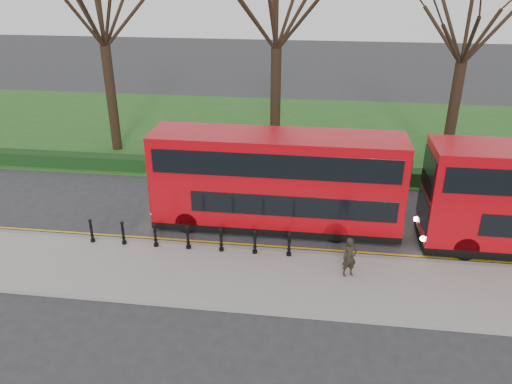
# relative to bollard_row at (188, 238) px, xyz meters

# --- Properties ---
(ground) EXTENTS (120.00, 120.00, 0.00)m
(ground) POSITION_rel_bollard_row_xyz_m (0.42, 1.35, -0.65)
(ground) COLOR #28282B
(ground) RESTS_ON ground
(pavement) EXTENTS (60.00, 4.00, 0.15)m
(pavement) POSITION_rel_bollard_row_xyz_m (0.42, -1.65, -0.58)
(pavement) COLOR gray
(pavement) RESTS_ON ground
(kerb) EXTENTS (60.00, 0.25, 0.16)m
(kerb) POSITION_rel_bollard_row_xyz_m (0.42, 0.35, -0.58)
(kerb) COLOR slate
(kerb) RESTS_ON ground
(grass_verge) EXTENTS (60.00, 18.00, 0.06)m
(grass_verge) POSITION_rel_bollard_row_xyz_m (0.42, 16.35, -0.62)
(grass_verge) COLOR #1E4F1A
(grass_verge) RESTS_ON ground
(hedge) EXTENTS (60.00, 0.90, 0.80)m
(hedge) POSITION_rel_bollard_row_xyz_m (0.42, 8.15, -0.25)
(hedge) COLOR black
(hedge) RESTS_ON ground
(yellow_line_outer) EXTENTS (60.00, 0.10, 0.01)m
(yellow_line_outer) POSITION_rel_bollard_row_xyz_m (0.42, 0.65, -0.64)
(yellow_line_outer) COLOR yellow
(yellow_line_outer) RESTS_ON ground
(yellow_line_inner) EXTENTS (60.00, 0.10, 0.01)m
(yellow_line_inner) POSITION_rel_bollard_row_xyz_m (0.42, 0.85, -0.64)
(yellow_line_inner) COLOR yellow
(yellow_line_inner) RESTS_ON ground
(tree_left) EXTENTS (7.45, 7.45, 11.64)m
(tree_left) POSITION_rel_bollard_row_xyz_m (-7.58, 11.35, 7.82)
(tree_left) COLOR black
(tree_left) RESTS_ON ground
(tree_mid) EXTENTS (7.52, 7.52, 11.75)m
(tree_mid) POSITION_rel_bollard_row_xyz_m (2.42, 11.35, 7.89)
(tree_mid) COLOR black
(tree_mid) RESTS_ON ground
(tree_right) EXTENTS (6.89, 6.89, 10.77)m
(tree_right) POSITION_rel_bollard_row_xyz_m (12.42, 11.35, 7.17)
(tree_right) COLOR black
(tree_right) RESTS_ON ground
(bollard_row) EXTENTS (8.39, 0.15, 1.00)m
(bollard_row) POSITION_rel_bollard_row_xyz_m (0.00, 0.00, 0.00)
(bollard_row) COLOR black
(bollard_row) RESTS_ON pavement
(bus_lead) EXTENTS (10.78, 2.48, 4.29)m
(bus_lead) POSITION_rel_bollard_row_xyz_m (3.32, 2.66, 1.51)
(bus_lead) COLOR #A9070F
(bus_lead) RESTS_ON ground
(pedestrian) EXTENTS (0.66, 0.55, 1.56)m
(pedestrian) POSITION_rel_bollard_row_xyz_m (6.42, -1.08, 0.28)
(pedestrian) COLOR black
(pedestrian) RESTS_ON pavement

